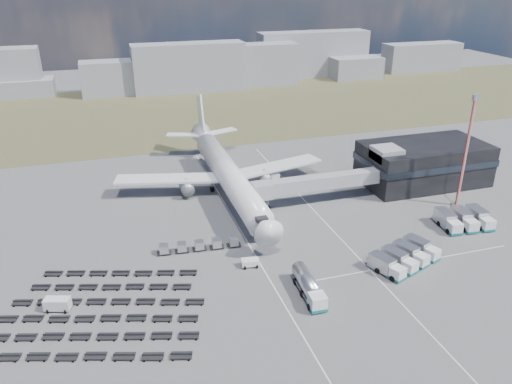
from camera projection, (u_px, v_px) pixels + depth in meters
name	position (u px, v px, depth m)	size (l,w,h in m)	color
ground	(270.00, 262.00, 90.95)	(420.00, 420.00, 0.00)	#565659
grass_strip	(176.00, 111.00, 186.77)	(420.00, 90.00, 0.01)	#454429
lane_markings	(313.00, 246.00, 96.21)	(47.12, 110.00, 0.01)	silver
terminal	(423.00, 163.00, 122.62)	(30.40, 16.40, 11.00)	black
jet_bridge	(309.00, 184.00, 110.98)	(30.30, 3.80, 7.05)	#939399
airliner	(226.00, 172.00, 116.99)	(51.59, 64.53, 17.62)	white
skyline	(159.00, 68.00, 218.08)	(319.19, 27.24, 21.30)	gray
fuel_tanker	(309.00, 286.00, 80.95)	(3.24, 10.65, 3.40)	white
pushback_tug	(250.00, 263.00, 89.23)	(3.15, 1.77, 1.43)	white
utility_van	(58.00, 304.00, 77.63)	(3.95, 1.78, 2.13)	white
catering_truck	(273.00, 176.00, 124.43)	(3.39, 6.47, 2.83)	white
service_trucks_near	(405.00, 257.00, 89.62)	(14.07, 10.83, 2.77)	white
service_trucks_far	(464.00, 219.00, 102.77)	(10.58, 8.42, 3.01)	white
uld_row	(199.00, 245.00, 94.25)	(15.98, 3.00, 1.74)	black
baggage_dollies	(101.00, 311.00, 77.33)	(34.54, 29.60, 0.71)	black
floodlight_mast	(466.00, 152.00, 107.37)	(2.38, 1.96, 25.35)	red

